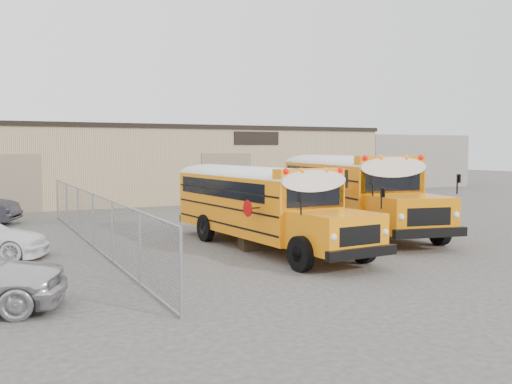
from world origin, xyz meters
name	(u,v)px	position (x,y,z in m)	size (l,w,h in m)	color
ground	(295,247)	(0.00, 0.00, 0.00)	(120.00, 120.00, 0.00)	#3D3A38
warehouse	(139,163)	(0.00, 19.99, 2.37)	(30.20, 10.20, 4.67)	tan
chainlink_fence	(93,220)	(-6.00, 3.00, 0.90)	(0.07, 18.07, 1.81)	gray
distant_building_right	(392,161)	(24.00, 24.00, 2.20)	(10.00, 8.00, 4.40)	gray
school_bus_left	(190,189)	(-1.43, 6.22, 1.58)	(3.04, 9.47, 2.73)	orange
school_bus_right	(298,178)	(5.32, 8.86, 1.77)	(4.36, 10.72, 3.06)	orange
tarp_bundle	(255,226)	(-1.34, 0.26, 0.77)	(1.15, 1.10, 1.50)	black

